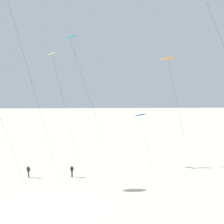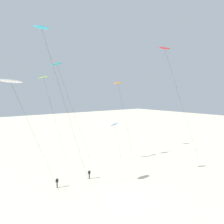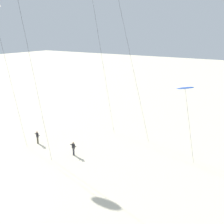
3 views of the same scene
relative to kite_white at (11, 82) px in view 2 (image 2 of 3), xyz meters
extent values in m
plane|color=beige|center=(12.48, -11.05, -16.97)|extent=(260.00, 260.00, 0.00)
ellipsoid|color=white|center=(-0.03, 0.01, 0.07)|extent=(3.34, 1.14, 0.79)
cylinder|color=#262626|center=(3.04, -0.83, -8.52)|extent=(6.16, 1.70, 16.91)
ellipsoid|color=orange|center=(28.79, 11.35, 0.90)|extent=(2.71, 1.21, 0.64)
cylinder|color=#262626|center=(30.75, 10.81, -8.10)|extent=(3.94, 1.10, 17.76)
ellipsoid|color=#33BFE0|center=(4.35, -0.59, 7.97)|extent=(2.43, 1.52, 0.65)
cylinder|color=#262626|center=(7.79, -1.53, -4.56)|extent=(6.91, 1.90, 24.84)
ellipsoid|color=red|center=(29.93, -2.49, 7.70)|extent=(2.63, 1.80, 0.47)
cylinder|color=#262626|center=(34.81, -3.83, -4.69)|extent=(9.80, 2.69, 24.58)
ellipsoid|color=blue|center=(23.21, 6.00, -8.79)|extent=(2.05, 0.62, 0.67)
cylinder|color=#262626|center=(24.10, 5.76, -12.92)|extent=(1.82, 0.52, 8.11)
ellipsoid|color=teal|center=(11.42, 9.94, 4.26)|extent=(2.71, 1.29, 1.00)
cylinder|color=#262626|center=(14.88, 9.00, -6.40)|extent=(6.95, 1.92, 21.14)
ellipsoid|color=#8CD833|center=(8.40, 9.51, 1.43)|extent=(1.95, 1.51, 0.58)
cylinder|color=#262626|center=(10.58, 8.92, -7.81)|extent=(4.39, 1.22, 18.34)
cylinder|color=#33333D|center=(12.57, -0.21, -16.53)|extent=(0.22, 0.22, 0.88)
cube|color=black|center=(12.57, -0.21, -15.80)|extent=(0.36, 0.24, 0.58)
sphere|color=tan|center=(12.57, -0.21, -15.40)|extent=(0.20, 0.20, 0.20)
cylinder|color=black|center=(12.35, -0.18, -15.75)|extent=(0.15, 0.51, 0.39)
cylinder|color=black|center=(12.79, -0.24, -15.75)|extent=(0.15, 0.51, 0.39)
cylinder|color=#4C4738|center=(6.44, -0.18, -16.53)|extent=(0.22, 0.22, 0.88)
cube|color=black|center=(6.44, -0.18, -15.80)|extent=(0.38, 0.28, 0.58)
sphere|color=#9E7051|center=(6.44, -0.18, -15.40)|extent=(0.20, 0.20, 0.20)
cylinder|color=black|center=(6.22, -0.12, -15.75)|extent=(0.22, 0.51, 0.39)
cylinder|color=black|center=(6.65, -0.24, -15.75)|extent=(0.22, 0.51, 0.39)
camera|label=1|loc=(16.76, -38.60, -3.98)|focal=44.21mm
camera|label=2|loc=(-8.47, -33.70, -1.47)|focal=36.30mm
camera|label=3|loc=(31.69, -21.26, -2.94)|focal=42.22mm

